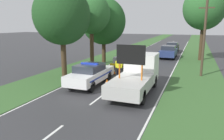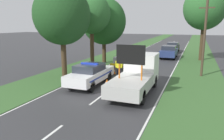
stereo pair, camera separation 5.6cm
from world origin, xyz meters
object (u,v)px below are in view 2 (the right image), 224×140
(utility_pole, at_px, (204,38))
(roadside_tree_mid_right, at_px, (62,15))
(traffic_cone_near_police, at_px, (105,71))
(queued_car_sedan_black, at_px, (173,47))
(work_truck, at_px, (137,74))
(pedestrian_civilian, at_px, (131,65))
(traffic_cone_centre_front, at_px, (150,71))
(roadside_tree_mid_left, at_px, (104,21))
(traffic_cone_lane_edge, at_px, (126,75))
(police_car, at_px, (90,74))
(traffic_cone_behind_barrier, at_px, (107,84))
(queued_car_hatch_blue, at_px, (169,52))
(road_barrier, at_px, (127,66))
(queued_car_sedan_silver, at_px, (128,57))
(roadside_tree_near_left, at_px, (91,14))
(traffic_cone_near_truck, at_px, (114,71))
(police_officer, at_px, (119,66))
(roadside_tree_near_right, at_px, (205,8))

(utility_pole, bearing_deg, roadside_tree_mid_right, -154.63)
(traffic_cone_near_police, height_order, queued_car_sedan_black, queued_car_sedan_black)
(work_truck, distance_m, pedestrian_civilian, 3.78)
(traffic_cone_centre_front, bearing_deg, traffic_cone_near_police, -164.95)
(roadside_tree_mid_left, bearing_deg, queued_car_sedan_black, 63.90)
(queued_car_sedan_black, bearing_deg, traffic_cone_centre_front, 89.12)
(traffic_cone_lane_edge, bearing_deg, police_car, -124.38)
(traffic_cone_near_police, height_order, roadside_tree_mid_left, roadside_tree_mid_left)
(traffic_cone_behind_barrier, relative_size, utility_pole, 0.11)
(queued_car_hatch_blue, distance_m, utility_pole, 10.38)
(road_barrier, relative_size, traffic_cone_near_police, 6.31)
(road_barrier, xyz_separation_m, traffic_cone_near_police, (-2.05, -0.07, -0.55))
(roadside_tree_mid_left, bearing_deg, queued_car_sedan_silver, 10.48)
(pedestrian_civilian, distance_m, roadside_tree_near_left, 6.61)
(traffic_cone_near_police, relative_size, queued_car_sedan_silver, 0.10)
(work_truck, distance_m, traffic_cone_near_truck, 5.23)
(police_officer, bearing_deg, traffic_cone_lane_edge, 176.30)
(queued_car_sedan_black, relative_size, roadside_tree_near_right, 0.50)
(police_car, relative_size, traffic_cone_near_truck, 9.75)
(traffic_cone_centre_front, height_order, traffic_cone_lane_edge, traffic_cone_lane_edge)
(police_officer, xyz_separation_m, traffic_cone_near_police, (-1.74, 1.09, -0.77))
(queued_car_sedan_black, bearing_deg, traffic_cone_near_police, 76.77)
(queued_car_sedan_black, distance_m, utility_pole, 16.32)
(traffic_cone_behind_barrier, height_order, roadside_tree_near_left, roadside_tree_near_left)
(queued_car_sedan_silver, height_order, roadside_tree_mid_right, roadside_tree_mid_right)
(queued_car_sedan_black, height_order, roadside_tree_mid_right, roadside_tree_mid_right)
(traffic_cone_near_truck, distance_m, queued_car_sedan_silver, 5.30)
(work_truck, height_order, queued_car_sedan_silver, work_truck)
(road_barrier, distance_m, roadside_tree_mid_left, 7.40)
(traffic_cone_centre_front, bearing_deg, road_barrier, -152.09)
(police_car, xyz_separation_m, road_barrier, (1.52, 3.95, -0.03))
(pedestrian_civilian, height_order, traffic_cone_centre_front, pedestrian_civilian)
(roadside_tree_near_right, bearing_deg, traffic_cone_behind_barrier, -112.41)
(police_officer, relative_size, traffic_cone_behind_barrier, 2.53)
(queued_car_hatch_blue, height_order, queued_car_sedan_black, queued_car_hatch_blue)
(road_barrier, xyz_separation_m, roadside_tree_mid_left, (-4.17, 4.75, 3.85))
(utility_pole, bearing_deg, roadside_tree_mid_left, 164.28)
(work_truck, bearing_deg, roadside_tree_mid_right, -7.05)
(pedestrian_civilian, bearing_deg, traffic_cone_lane_edge, -97.67)
(traffic_cone_behind_barrier, xyz_separation_m, queued_car_hatch_blue, (2.32, 15.49, 0.50))
(police_officer, relative_size, utility_pole, 0.27)
(roadside_tree_near_right, bearing_deg, traffic_cone_lane_edge, -115.74)
(roadside_tree_near_left, distance_m, roadside_tree_mid_left, 3.31)
(traffic_cone_centre_front, bearing_deg, police_officer, -134.99)
(traffic_cone_lane_edge, bearing_deg, traffic_cone_centre_front, 55.82)
(utility_pole, bearing_deg, queued_car_sedan_black, 104.33)
(queued_car_sedan_black, distance_m, roadside_tree_near_right, 9.55)
(traffic_cone_centre_front, height_order, queued_car_hatch_blue, queued_car_hatch_blue)
(queued_car_sedan_silver, bearing_deg, roadside_tree_mid_right, 71.37)
(traffic_cone_near_police, xyz_separation_m, traffic_cone_behind_barrier, (1.96, -4.21, 0.09))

